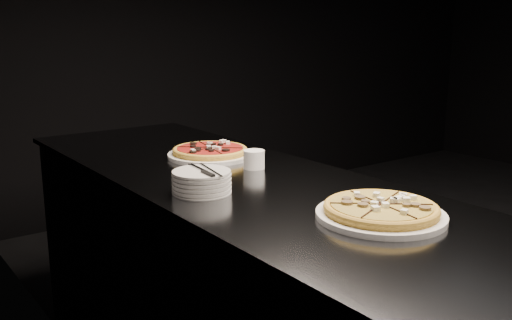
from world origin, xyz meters
TOP-DOWN VIEW (x-y plane):
  - wall_left at (-2.50, 0.00)m, footprint 0.02×5.00m
  - wall_back at (0.00, 2.50)m, footprint 5.00×0.02m
  - counter at (-2.13, 0.00)m, footprint 0.74×2.44m
  - pizza_mushroom at (-2.07, -0.51)m, footprint 0.40×0.40m
  - pizza_tomato at (-2.04, 0.40)m, footprint 0.38×0.38m
  - plate_stack at (-2.33, -0.01)m, footprint 0.18×0.18m
  - cutlery at (-2.32, -0.02)m, footprint 0.08×0.19m
  - ramekin at (-2.01, 0.14)m, footprint 0.08×0.08m

SIDE VIEW (x-z plane):
  - counter at x=-2.13m, z-range 0.00..0.92m
  - pizza_tomato at x=-2.04m, z-range 0.92..0.96m
  - pizza_mushroom at x=-2.07m, z-range 0.92..0.96m
  - plate_stack at x=-2.33m, z-range 0.92..0.99m
  - ramekin at x=-2.01m, z-range 0.92..0.99m
  - cutlery at x=-2.32m, z-range 0.99..0.99m
  - wall_left at x=-2.50m, z-range 0.00..2.80m
  - wall_back at x=0.00m, z-range 0.00..2.80m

